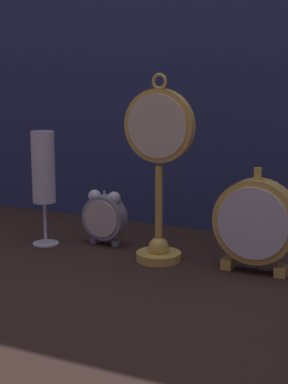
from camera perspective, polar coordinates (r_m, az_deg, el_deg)
The scene contains 6 objects.
ground_plane at distance 1.19m, azimuth -1.74°, elevation -6.80°, with size 4.00×4.00×0.00m, color black.
fabric_backdrop_drape at distance 1.42m, azimuth 4.55°, elevation 12.33°, with size 1.74×0.01×0.79m, color navy.
pocket_watch_on_stand at distance 1.19m, azimuth 1.32°, elevation 2.11°, with size 0.14×0.09×0.35m.
alarm_clock_twin_bell at distance 1.32m, azimuth -3.55°, elevation -2.05°, with size 0.09×0.03×0.11m.
mantel_clock_silver at distance 1.16m, azimuth 9.91°, elevation -2.67°, with size 0.15×0.04×0.19m.
champagne_flute at distance 1.32m, azimuth -8.92°, elevation 1.58°, with size 0.05×0.05×0.24m.
Camera 1 is at (0.53, -0.99, 0.37)m, focal length 60.00 mm.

